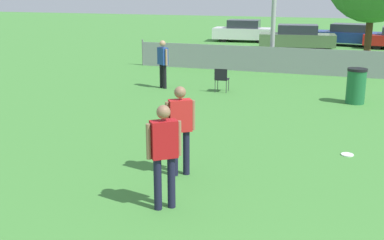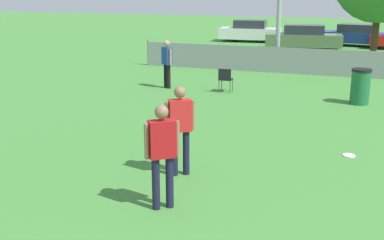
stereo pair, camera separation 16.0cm
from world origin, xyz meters
name	(u,v)px [view 1 (the left image)]	position (x,y,z in m)	size (l,w,h in m)	color
fence_backline	(352,64)	(0.00, 18.00, 0.55)	(18.81, 0.07, 1.21)	gray
player_thrower_red	(180,124)	(-2.77, 5.66, 1.03)	(0.49, 0.42, 1.75)	#191933
player_defender_red	(164,149)	(-2.48, 4.19, 1.03)	(0.47, 0.44, 1.75)	#191933
spectator_in_blue	(163,61)	(-6.38, 13.36, 1.00)	(0.48, 0.41, 1.73)	black
frisbee_disc	(347,155)	(0.26, 7.94, 0.01)	(0.27, 0.27, 0.03)	white
folding_chair_sideline	(222,78)	(-4.18, 13.39, 0.50)	(0.47, 0.47, 0.84)	#333338
trash_bin	(356,86)	(0.27, 13.16, 0.56)	(0.61, 0.61, 1.11)	#1E6638
parked_car_white	(244,31)	(-7.41, 29.91, 0.70)	(4.20, 2.12, 1.46)	black
parked_car_olive	(297,37)	(-3.38, 26.79, 0.70)	(4.58, 2.28, 1.45)	black
parked_car_blue	(350,35)	(-0.46, 29.73, 0.68)	(4.61, 2.36, 1.36)	black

